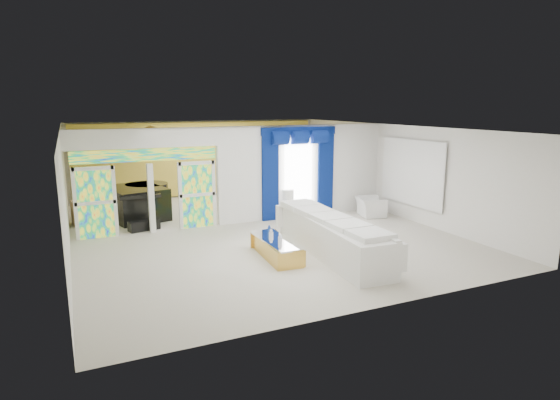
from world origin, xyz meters
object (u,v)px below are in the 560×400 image
console_table (296,212)px  grand_piano (136,203)px  armchair (370,207)px  coffee_table (276,249)px  white_sofa (331,237)px

console_table → grand_piano: (-4.77, 2.10, 0.33)m
armchair → coffee_table: bearing=134.5°
coffee_table → console_table: coffee_table is taller
console_table → grand_piano: grand_piano is taller
armchair → grand_piano: bearing=82.9°
white_sofa → armchair: 4.36m
white_sofa → console_table: (0.87, 3.68, -0.24)m
grand_piano → white_sofa: bearing=-69.6°
console_table → white_sofa: bearing=-103.3°
grand_piano → coffee_table: bearing=-78.6°
white_sofa → coffee_table: 1.40m
white_sofa → grand_piano: (-3.91, 5.78, 0.08)m
coffee_table → grand_piano: size_ratio=0.95×
white_sofa → grand_piano: 6.97m
white_sofa → armchair: bearing=45.9°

